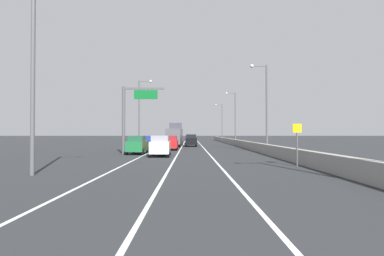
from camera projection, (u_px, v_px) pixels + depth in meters
name	position (u px, v px, depth m)	size (l,w,h in m)	color
ground_plane	(193.00, 144.00, 65.97)	(320.00, 320.00, 0.00)	#26282B
lane_stripe_left	(164.00, 145.00, 56.93)	(0.16, 130.00, 0.00)	silver
lane_stripe_center	(183.00, 145.00, 56.96)	(0.16, 130.00, 0.00)	silver
lane_stripe_right	(201.00, 145.00, 56.98)	(0.16, 130.00, 0.00)	silver
jersey_barrier_right	(251.00, 146.00, 42.03)	(0.60, 120.00, 1.10)	gray
overhead_sign_gantry	(130.00, 112.00, 33.58)	(4.68, 0.36, 7.50)	#47474C
speed_advisory_sign	(297.00, 142.00, 21.30)	(0.60, 0.11, 3.00)	#4C4C51
lamp_post_right_second	(265.00, 102.00, 36.78)	(2.14, 0.44, 10.71)	#4C4C51
lamp_post_right_third	(234.00, 115.00, 62.46)	(2.14, 0.44, 10.71)	#4C4C51
lamp_post_right_fourth	(221.00, 120.00, 88.14)	(2.14, 0.44, 10.71)	#4C4C51
lamp_post_left_near	(37.00, 66.00, 16.99)	(2.14, 0.44, 10.71)	#4C4C51
lamp_post_left_mid	(141.00, 109.00, 47.81)	(2.14, 0.44, 10.71)	#4C4C51
car_yellow_0	(169.00, 138.00, 81.80)	(2.07, 4.14, 2.01)	gold
car_blue_1	(148.00, 143.00, 42.47)	(2.09, 4.68, 1.92)	#1E389E
car_silver_2	(160.00, 146.00, 30.38)	(2.05, 4.10, 2.09)	#B7B7BC
car_red_3	(171.00, 143.00, 41.50)	(1.91, 4.02, 1.96)	red
car_green_4	(137.00, 145.00, 33.72)	(2.00, 4.19, 2.04)	#196033
car_black_5	(191.00, 140.00, 52.31)	(2.06, 4.49, 2.08)	black
box_truck	(175.00, 135.00, 53.13)	(2.64, 9.81, 4.13)	#4C4C51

